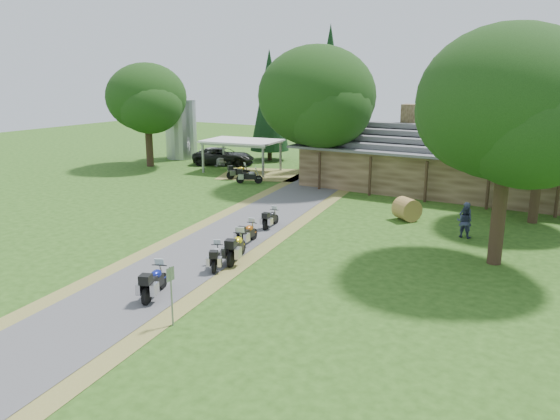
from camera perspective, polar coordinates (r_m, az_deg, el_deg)
The scene contains 24 objects.
ground at distance 24.45m, azimuth -12.25°, elevation -6.71°, with size 120.00×120.00×0.00m, color #254714.
driveway at distance 27.62m, azimuth -7.44°, elevation -4.03°, with size 46.00×46.00×0.00m, color #4D4D50.
lodge at distance 42.25m, azimuth 16.75°, elevation 5.27°, with size 21.40×9.40×4.90m, color #4F3E29, non-canonical shape.
silo at distance 56.83m, azimuth -10.32°, elevation 8.55°, with size 3.14×3.14×6.38m, color gray.
carport at distance 48.47m, azimuth -3.98°, elevation 5.66°, with size 6.46×4.31×2.80m, color silver, non-canonical shape.
car_white_sedan at distance 53.14m, azimuth -6.69°, elevation 5.92°, with size 6.01×2.54×2.00m, color silver.
car_dark_suv at distance 52.29m, azimuth -5.92°, elevation 6.03°, with size 6.29×2.68×2.41m, color black.
motorcycle_row_a at distance 22.08m, azimuth -13.00°, elevation -7.17°, with size 1.99×0.65×1.36m, color navy, non-canonical shape.
motorcycle_row_b at distance 24.73m, azimuth -6.71°, elevation -4.77°, with size 1.72×0.56×1.18m, color #A2A4AA, non-canonical shape.
motorcycle_row_c at distance 25.54m, azimuth -4.58°, elevation -3.77°, with size 2.12×0.69×1.45m, color yellow, non-canonical shape.
motorcycle_row_d at distance 27.97m, azimuth -3.43°, elevation -2.36°, with size 1.83×0.60×1.25m, color #BB5611, non-canonical shape.
motorcycle_row_e at distance 30.95m, azimuth -0.97°, elevation -0.81°, with size 1.66×0.54×1.14m, color black, non-canonical shape.
motorcycle_carport_a at distance 45.32m, azimuth -4.33°, elevation 4.09°, with size 1.89×0.62×1.30m, color gold, non-canonical shape.
motorcycle_carport_b at distance 43.31m, azimuth -3.23°, elevation 3.62°, with size 1.86×0.61×1.27m, color gray, non-canonical shape.
person_a at distance 30.65m, azimuth 18.81°, elevation -0.65°, with size 0.64×0.46×2.26m, color #2F3555.
person_b at distance 30.62m, azimuth 18.74°, elevation -0.90°, with size 0.57×0.41×2.02m, color #2F3555.
hay_bale at distance 33.31m, azimuth 13.11°, elevation 0.09°, with size 1.35×1.35×1.23m, color olive.
sign_post at distance 19.39m, azimuth -11.27°, elevation -8.85°, with size 0.39×0.07×2.19m, color gray, non-canonical shape.
oak_lodge_left at distance 42.05m, azimuth 3.85°, elevation 10.01°, with size 8.89×8.89×11.04m, color black, non-canonical shape.
oak_lodge_right at distance 34.50m, azimuth 25.70°, elevation 6.73°, with size 6.70×6.70×9.86m, color black, non-canonical shape.
oak_driveway at distance 25.99m, azimuth 22.60°, elevation 7.18°, with size 7.96×7.96×11.80m, color black, non-canonical shape.
oak_silo at distance 52.25m, azimuth -13.70°, elevation 10.03°, with size 7.28×7.28×10.25m, color black, non-canonical shape.
cedar_near at distance 49.17m, azimuth 5.16°, elevation 11.52°, with size 4.00×4.00×12.63m, color black.
cedar_far at distance 54.44m, azimuth -1.11°, elevation 10.85°, with size 3.85×3.85×10.77m, color black.
Camera 1 is at (15.68, -16.67, 8.61)m, focal length 35.00 mm.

